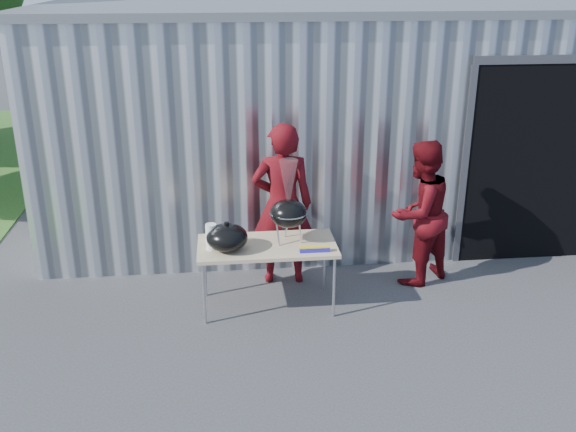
{
  "coord_description": "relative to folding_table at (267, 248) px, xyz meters",
  "views": [
    {
      "loc": [
        -0.91,
        -5.59,
        3.54
      ],
      "look_at": [
        -0.21,
        0.81,
        1.05
      ],
      "focal_mm": 40.0,
      "sensor_mm": 36.0,
      "label": 1
    }
  ],
  "objects": [
    {
      "name": "kettle_grill",
      "position": [
        0.24,
        0.05,
        0.47
      ],
      "size": [
        0.41,
        0.41,
        0.93
      ],
      "color": "black",
      "rests_on": "folding_table"
    },
    {
      "name": "ground",
      "position": [
        0.45,
        -0.76,
        -0.71
      ],
      "size": [
        80.0,
        80.0,
        0.0
      ],
      "primitive_type": "plane",
      "color": "#353538"
    },
    {
      "name": "folding_table",
      "position": [
        0.0,
        0.0,
        0.0
      ],
      "size": [
        1.5,
        0.75,
        0.75
      ],
      "color": "tan",
      "rests_on": "ground"
    },
    {
      "name": "white_tub",
      "position": [
        -0.55,
        0.18,
        0.09
      ],
      "size": [
        0.2,
        0.15,
        0.1
      ],
      "primitive_type": "cube",
      "color": "white",
      "rests_on": "folding_table"
    },
    {
      "name": "paper_towels",
      "position": [
        -0.59,
        -0.05,
        0.18
      ],
      "size": [
        0.12,
        0.12,
        0.28
      ],
      "primitive_type": "cylinder",
      "color": "white",
      "rests_on": "folding_table"
    },
    {
      "name": "person_bystander",
      "position": [
        1.83,
        0.45,
        0.16
      ],
      "size": [
        1.06,
        1.0,
        1.74
      ],
      "primitive_type": "imported",
      "rotation": [
        0.0,
        0.0,
        3.68
      ],
      "color": "#4F080E",
      "rests_on": "ground"
    },
    {
      "name": "person_cook",
      "position": [
        0.23,
        0.63,
        0.26
      ],
      "size": [
        0.73,
        0.5,
        1.94
      ],
      "primitive_type": "imported",
      "rotation": [
        0.0,
        0.0,
        3.09
      ],
      "color": "#4F080E",
      "rests_on": "ground"
    },
    {
      "name": "building",
      "position": [
        1.36,
        3.83,
        0.83
      ],
      "size": [
        8.2,
        6.2,
        3.1
      ],
      "color": "silver",
      "rests_on": "ground"
    },
    {
      "name": "foil_box",
      "position": [
        0.49,
        -0.25,
        0.07
      ],
      "size": [
        0.32,
        0.05,
        0.06
      ],
      "color": "#231CB6",
      "rests_on": "folding_table"
    },
    {
      "name": "grill_lid",
      "position": [
        -0.43,
        -0.1,
        0.18
      ],
      "size": [
        0.44,
        0.44,
        0.32
      ],
      "color": "black",
      "rests_on": "folding_table"
    }
  ]
}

